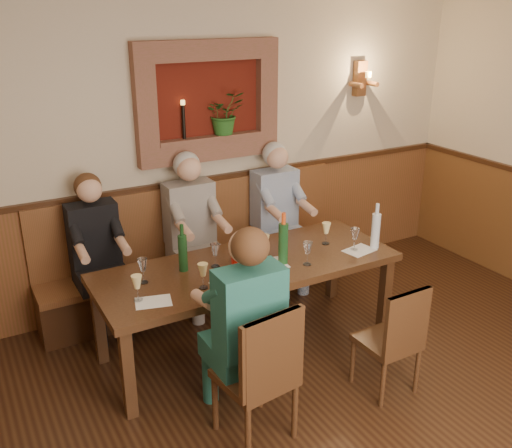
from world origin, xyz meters
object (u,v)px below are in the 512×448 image
Objects in this scene: spittoon_bucket at (245,255)px; wine_bottle_green_b at (183,252)px; dining_table at (248,272)px; person_bench_mid at (195,246)px; person_bench_left at (99,270)px; bench at (201,267)px; person_bench_right at (279,229)px; water_bottle at (376,230)px; wine_bottle_green_a at (283,243)px; chair_near_left at (256,399)px; person_chair_front at (243,344)px; chair_near_right at (387,359)px.

wine_bottle_green_b is (-0.42, 0.21, 0.04)m from spittoon_bucket.
wine_bottle_green_b is at bearing 164.27° from dining_table.
person_bench_left is at bearing 179.85° from person_bench_mid.
person_bench_left reaches higher than bench.
person_bench_right reaches higher than bench.
dining_table is 0.56m from wine_bottle_green_b.
water_bottle is at bearing -13.27° from wine_bottle_green_b.
spittoon_bucket is (-0.07, -1.01, 0.54)m from bench.
water_bottle is at bearing -8.15° from spittoon_bucket.
person_bench_right is 1.15m from water_bottle.
wine_bottle_green_a is at bearing -70.07° from person_bench_mid.
wine_bottle_green_b is at bearing -151.43° from person_bench_right.
person_bench_mid is 0.94m from spittoon_bucket.
chair_near_left is 0.68× the size of person_bench_right.
person_bench_left is 1.31m from spittoon_bucket.
person_chair_front is at bearing -127.88° from person_bench_right.
wine_bottle_green_a is 1.12× the size of wine_bottle_green_b.
dining_table is at bearing 45.95° from spittoon_bucket.
person_bench_left is at bearing -173.84° from bench.
person_chair_front is (-0.46, -1.72, 0.27)m from bench.
person_bench_mid reaches higher than water_bottle.
chair_near_right is 2.29× the size of wine_bottle_green_b.
chair_near_left is 2.60× the size of wine_bottle_green_b.
wine_bottle_green_a is (0.70, 0.83, 0.64)m from chair_near_left.
dining_table is 1.64× the size of person_bench_mid.
chair_near_right is 0.60× the size of person_bench_right.
person_chair_front is at bearing -137.14° from wine_bottle_green_a.
person_bench_mid reaches higher than dining_table.
person_chair_front is 0.85m from spittoon_bucket.
chair_near_left is 1.85m from person_bench_mid.
bench is (0.00, 0.94, -0.35)m from dining_table.
dining_table is 1.66× the size of person_bench_right.
person_bench_left is 0.95× the size of person_bench_mid.
person_bench_mid reaches higher than wine_bottle_green_a.
water_bottle is at bearing -27.57° from person_bench_left.
chair_near_left is at bearing -125.00° from person_bench_right.
person_bench_right is (1.77, -0.00, 0.03)m from person_bench_left.
water_bottle is (1.54, 0.54, 0.31)m from person_chair_front.
person_chair_front is at bearing -88.16° from wine_bottle_green_b.
wine_bottle_green_a is at bearing 42.86° from person_chair_front.
wine_bottle_green_a is (-0.37, 0.86, 0.67)m from chair_near_right.
dining_table is 1.01m from bench.
bench is 2.07× the size of person_bench_right.
person_bench_left is (-0.97, 0.84, -0.10)m from dining_table.
person_bench_right reaches higher than spittoon_bucket.
dining_table is at bearing 59.46° from person_chair_front.
person_chair_front is 1.01m from wine_bottle_green_a.
spittoon_bucket is at bearing -93.73° from bench.
spittoon_bucket is 0.62× the size of wine_bottle_green_b.
dining_table is 1.66× the size of person_chair_front.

